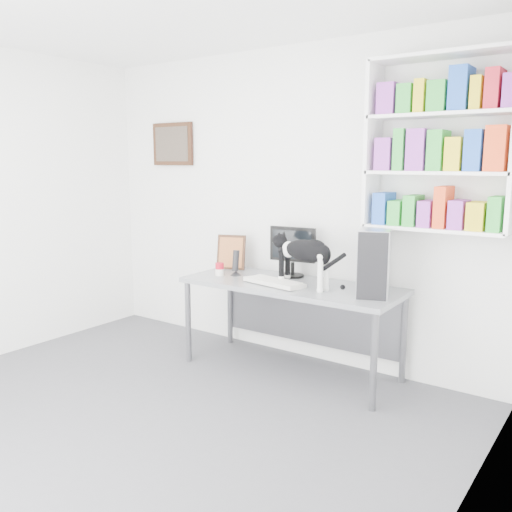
% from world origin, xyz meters
% --- Properties ---
extents(room, '(4.01, 4.01, 2.70)m').
position_xyz_m(room, '(0.00, 0.00, 1.35)').
color(room, '#535358').
rests_on(room, ground).
extents(bookshelf, '(1.03, 0.28, 1.24)m').
position_xyz_m(bookshelf, '(1.40, 1.85, 1.85)').
color(bookshelf, white).
rests_on(bookshelf, room).
extents(wall_art, '(0.52, 0.04, 0.42)m').
position_xyz_m(wall_art, '(-1.30, 1.97, 1.90)').
color(wall_art, '#462A16').
rests_on(wall_art, room).
extents(desk, '(1.82, 0.73, 0.75)m').
position_xyz_m(desk, '(0.34, 1.60, 0.38)').
color(desk, gray).
rests_on(desk, room).
extents(monitor, '(0.43, 0.25, 0.44)m').
position_xyz_m(monitor, '(0.22, 1.83, 0.97)').
color(monitor, black).
rests_on(monitor, desk).
extents(keyboard, '(0.54, 0.28, 0.04)m').
position_xyz_m(keyboard, '(0.26, 1.48, 0.77)').
color(keyboard, beige).
rests_on(keyboard, desk).
extents(pc_tower, '(0.38, 0.54, 0.50)m').
position_xyz_m(pc_tower, '(1.02, 1.68, 1.00)').
color(pc_tower, silver).
rests_on(pc_tower, desk).
extents(speaker, '(0.11, 0.11, 0.23)m').
position_xyz_m(speaker, '(-0.21, 1.58, 0.87)').
color(speaker, black).
rests_on(speaker, desk).
extents(leaning_print, '(0.28, 0.19, 0.33)m').
position_xyz_m(leaning_print, '(-0.42, 1.78, 0.92)').
color(leaning_print, '#462A16').
rests_on(leaning_print, desk).
extents(soup_can, '(0.09, 0.09, 0.11)m').
position_xyz_m(soup_can, '(-0.33, 1.50, 0.81)').
color(soup_can, red).
rests_on(soup_can, desk).
extents(cat, '(0.66, 0.28, 0.40)m').
position_xyz_m(cat, '(0.51, 1.53, 0.95)').
color(cat, black).
rests_on(cat, desk).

